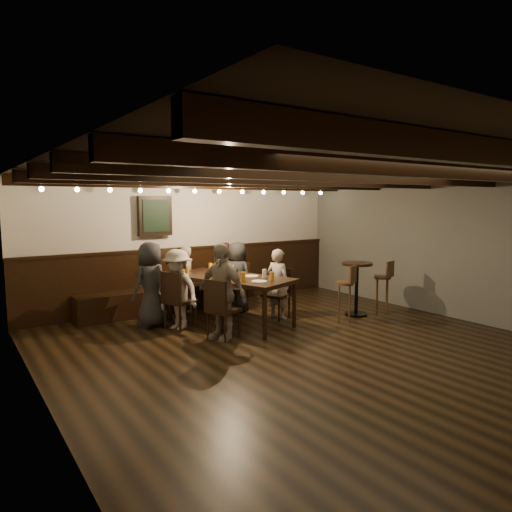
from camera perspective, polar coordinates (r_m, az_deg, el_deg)
room at (r=7.69m, az=-5.53°, el=-0.18°), size 7.00×7.00×7.00m
dining_table at (r=7.50m, az=-3.27°, el=-3.03°), size 1.59×2.30×0.79m
chair_left_near at (r=7.37m, az=-9.56°, el=-6.80°), size 0.54×0.54×0.92m
chair_left_far at (r=6.78m, az=-4.17°, el=-8.02°), size 0.52×0.52×0.89m
chair_right_near at (r=8.42m, az=-2.51°, el=-5.08°), size 0.52×0.52×0.89m
chair_right_far at (r=7.90m, az=2.62°, el=-5.92°), size 0.51×0.51×0.87m
person_bench_left at (r=7.50m, az=-13.01°, el=-3.50°), size 0.78×0.63×1.37m
person_bench_centre at (r=8.22m, az=-8.94°, el=-3.03°), size 0.52×0.42×1.22m
person_bench_right at (r=8.77m, az=-4.08°, el=-2.32°), size 0.72×0.64×1.23m
person_left_near at (r=7.28m, az=-9.78°, el=-4.14°), size 0.72×0.93×1.27m
person_left_far at (r=6.66m, az=-4.38°, el=-4.44°), size 0.60×0.90×1.42m
person_right_near at (r=8.37m, az=-2.39°, el=-2.59°), size 0.59×0.72×1.28m
person_right_far at (r=7.86m, az=2.76°, el=-3.47°), size 0.42×0.51×1.21m
pint_a at (r=7.74m, az=-8.61°, el=-1.78°), size 0.07×0.07×0.14m
pint_b at (r=8.09m, az=-5.71°, el=-1.37°), size 0.07×0.07×0.14m
pint_c at (r=7.32m, az=-5.38°, el=-2.23°), size 0.07×0.07×0.14m
pint_d at (r=7.84m, az=-3.02°, el=-1.61°), size 0.07×0.07×0.14m
pint_e at (r=7.04m, az=-1.58°, el=-2.57°), size 0.07×0.07×0.14m
pint_f at (r=7.31m, az=1.05°, el=-2.22°), size 0.07×0.07×0.14m
pint_g at (r=7.05m, az=2.01°, el=-2.56°), size 0.07×0.07×0.14m
plate_near at (r=6.95m, az=0.40°, el=-3.20°), size 0.24×0.24×0.01m
plate_far at (r=7.45m, az=-0.61°, el=-2.53°), size 0.24×0.24×0.01m
condiment_caddy at (r=7.45m, az=-2.98°, el=-2.13°), size 0.15×0.10×0.12m
candle at (r=7.77m, az=-4.43°, el=-2.03°), size 0.05×0.05×0.05m
high_top_table at (r=8.23m, az=12.48°, el=-3.04°), size 0.53×0.53×0.94m
bar_stool_left at (r=7.79m, az=11.02°, el=-5.54°), size 0.33×0.35×0.96m
bar_stool_right at (r=8.55m, az=15.50°, el=-4.56°), size 0.32×0.33×0.96m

